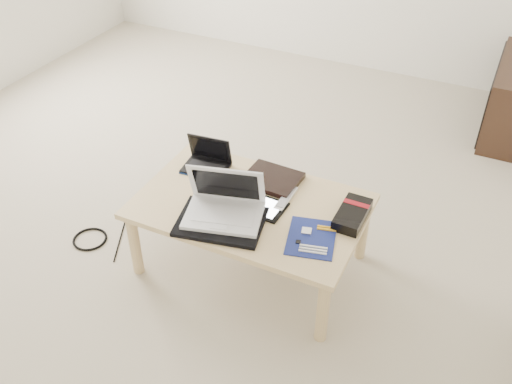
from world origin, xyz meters
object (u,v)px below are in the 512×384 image
at_px(netbook, 207,162).
at_px(white_laptop, 225,205).
at_px(gpu_box, 352,215).
at_px(coffee_table, 250,212).

height_order(netbook, white_laptop, white_laptop).
distance_m(white_laptop, gpu_box, 0.60).
relative_size(coffee_table, white_laptop, 2.70).
height_order(coffee_table, gpu_box, gpu_box).
xyz_separation_m(coffee_table, netbook, (-0.34, 0.18, 0.08)).
bearing_deg(netbook, white_laptop, -49.23).
height_order(white_laptop, gpu_box, white_laptop).
bearing_deg(white_laptop, coffee_table, 64.42).
xyz_separation_m(white_laptop, gpu_box, (0.55, 0.24, -0.04)).
height_order(coffee_table, netbook, netbook).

